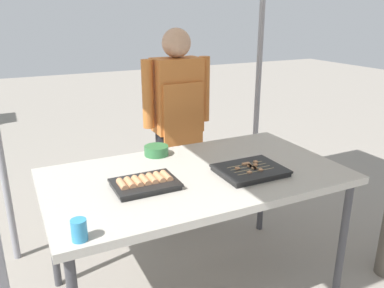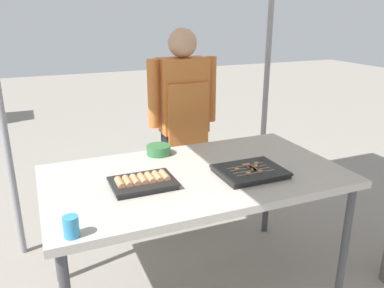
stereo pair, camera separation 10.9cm
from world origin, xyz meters
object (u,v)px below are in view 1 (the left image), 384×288
drink_cup_near_edge (79,230)px  stall_table (196,182)px  vendor_woman (177,115)px  tray_grilled_sausages (145,183)px  tray_meat_skewers (250,170)px  condiment_bowl (156,151)px

drink_cup_near_edge → stall_table: bearing=29.5°
drink_cup_near_edge → vendor_woman: size_ratio=0.06×
tray_grilled_sausages → drink_cup_near_edge: drink_cup_near_edge is taller
tray_grilled_sausages → tray_meat_skewers: tray_grilled_sausages is taller
tray_meat_skewers → drink_cup_near_edge: bearing=-164.8°
vendor_woman → tray_grilled_sausages: bearing=56.7°
stall_table → vendor_woman: (0.24, 0.78, 0.17)m
tray_meat_skewers → condiment_bowl: condiment_bowl is taller
tray_grilled_sausages → tray_meat_skewers: bearing=-7.9°
stall_table → vendor_woman: size_ratio=1.08×
tray_meat_skewers → condiment_bowl: size_ratio=2.40×
condiment_bowl → drink_cup_near_edge: bearing=-128.7°
stall_table → vendor_woman: bearing=73.1°
stall_table → drink_cup_near_edge: (-0.69, -0.39, 0.10)m
stall_table → condiment_bowl: condiment_bowl is taller
condiment_bowl → tray_meat_skewers: bearing=-54.1°
condiment_bowl → drink_cup_near_edge: (-0.60, -0.74, 0.01)m
tray_grilled_sausages → vendor_woman: (0.54, 0.83, 0.09)m
stall_table → condiment_bowl: bearing=104.7°
condiment_bowl → vendor_woman: bearing=52.1°
tray_grilled_sausages → drink_cup_near_edge: (-0.38, -0.34, 0.02)m
stall_table → vendor_woman: 0.83m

